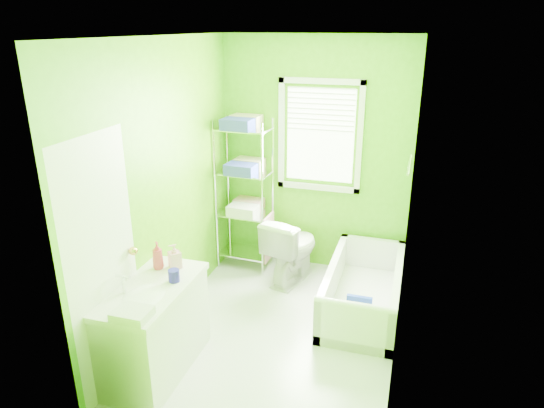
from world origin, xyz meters
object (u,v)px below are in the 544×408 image
(bathtub, at_px, (363,296))
(toilet, at_px, (292,248))
(wire_shelf_unit, at_px, (246,178))
(vanity, at_px, (154,326))

(bathtub, relative_size, toilet, 1.97)
(bathtub, distance_m, wire_shelf_unit, 1.79)
(toilet, distance_m, vanity, 1.91)
(toilet, bearing_deg, vanity, 83.91)
(bathtub, height_order, toilet, toilet)
(toilet, height_order, wire_shelf_unit, wire_shelf_unit)
(toilet, xyz_separation_m, vanity, (-0.67, -1.79, 0.03))
(toilet, xyz_separation_m, wire_shelf_unit, (-0.59, 0.19, 0.70))
(vanity, distance_m, wire_shelf_unit, 2.09)
(bathtub, distance_m, toilet, 0.95)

